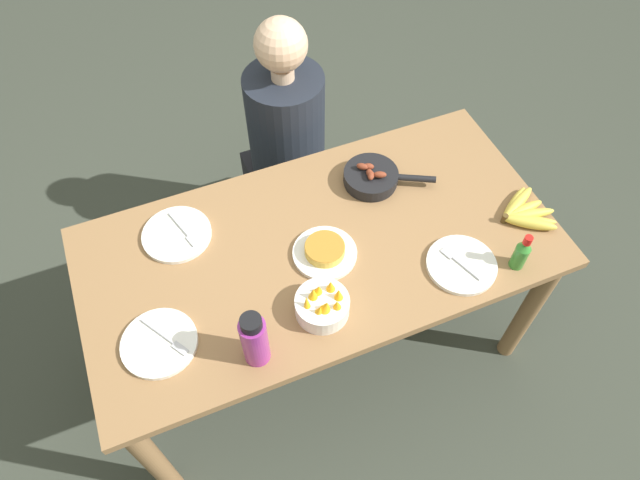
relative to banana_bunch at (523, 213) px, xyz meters
The scene contains 12 objects.
ground_plane 1.06m from the banana_bunch, 167.57° to the left, with size 14.00×14.00×0.00m, color #383D33.
dining_table 0.74m from the banana_bunch, 167.57° to the left, with size 1.62×0.81×0.75m.
banana_bunch is the anchor object (origin of this frame).
skillet 0.55m from the banana_bunch, 140.82° to the left, with size 0.31×0.22×0.08m.
frittata_plate_center 0.71m from the banana_bunch, behind, with size 0.22×0.22×0.05m.
empty_plate_near_front 0.32m from the banana_bunch, 161.80° to the right, with size 0.23×0.23×0.02m.
empty_plate_far_left 1.30m from the banana_bunch, behind, with size 0.23×0.23×0.02m.
empty_plate_far_right 1.21m from the banana_bunch, 161.70° to the left, with size 0.24×0.24×0.02m.
fruit_bowl_mango 0.80m from the banana_bunch, behind, with size 0.17×0.17×0.11m.
water_bottle 1.05m from the banana_bunch, behind, with size 0.08×0.08×0.23m.
hot_sauce_bottle 0.22m from the banana_bunch, 129.49° to the right, with size 0.05×0.05×0.15m.
person_figure 1.05m from the banana_bunch, 125.35° to the left, with size 0.36×0.36×1.17m.
Camera 1 is at (-0.42, -1.03, 2.34)m, focal length 32.00 mm.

